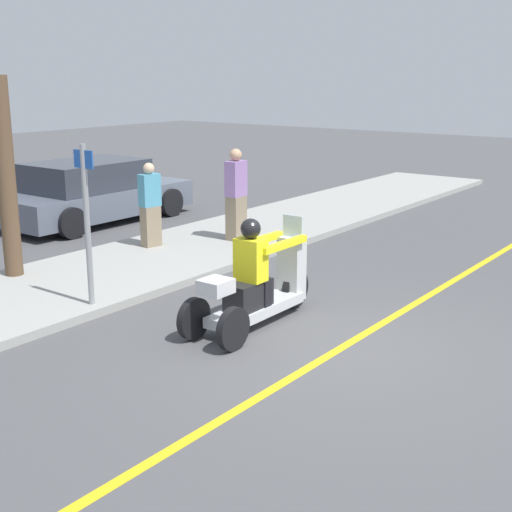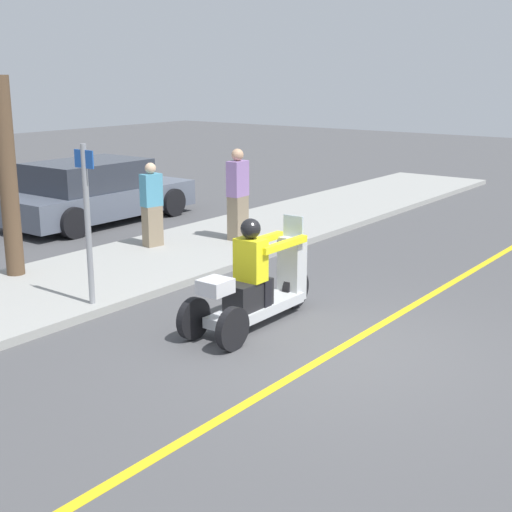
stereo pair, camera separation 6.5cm
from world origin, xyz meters
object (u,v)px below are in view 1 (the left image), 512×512
at_px(motorcycle_trike, 257,287).
at_px(street_sign, 87,219).
at_px(spectator_by_tree, 150,206).
at_px(spectator_with_child, 236,196).
at_px(parked_car_lot_far, 92,193).
at_px(tree_trunk, 6,178).

bearing_deg(motorcycle_trike, street_sign, 114.13).
height_order(motorcycle_trike, spectator_by_tree, spectator_by_tree).
relative_size(spectator_with_child, spectator_by_tree, 1.13).
distance_m(parked_car_lot_far, street_sign, 6.34).
height_order(spectator_with_child, street_sign, street_sign).
relative_size(spectator_by_tree, tree_trunk, 0.50).
distance_m(motorcycle_trike, street_sign, 2.47).
xyz_separation_m(spectator_with_child, tree_trunk, (-4.03, 1.31, 0.70)).
height_order(motorcycle_trike, spectator_with_child, spectator_with_child).
bearing_deg(tree_trunk, street_sign, -96.84).
bearing_deg(parked_car_lot_far, spectator_by_tree, -111.89).
bearing_deg(spectator_by_tree, tree_trunk, 171.95).
distance_m(spectator_by_tree, tree_trunk, 2.82).
bearing_deg(parked_car_lot_far, tree_trunk, -145.96).
bearing_deg(tree_trunk, spectator_with_child, -18.01).
xyz_separation_m(spectator_with_child, street_sign, (-4.28, -0.82, 0.36)).
bearing_deg(street_sign, parked_car_lot_far, 48.95).
distance_m(spectator_with_child, street_sign, 4.37).
xyz_separation_m(motorcycle_trike, spectator_by_tree, (1.98, 3.88, 0.34)).
bearing_deg(parked_car_lot_far, street_sign, -131.05).
xyz_separation_m(spectator_by_tree, street_sign, (-2.93, -1.75, 0.46)).
relative_size(motorcycle_trike, parked_car_lot_far, 0.53).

